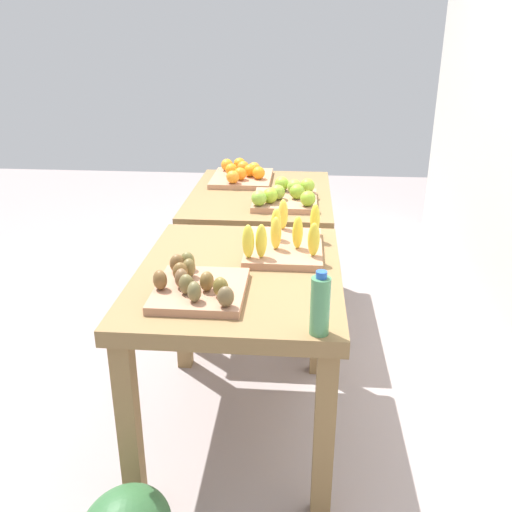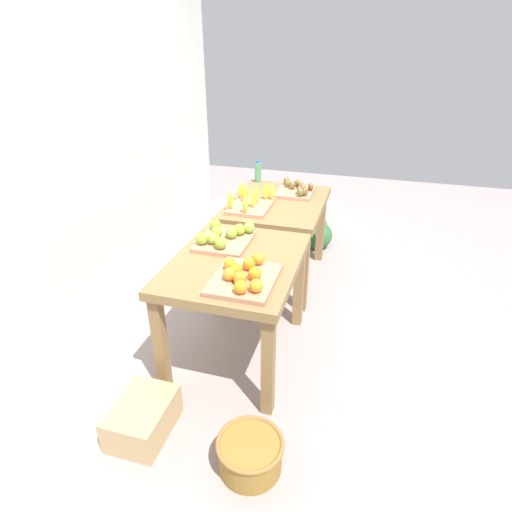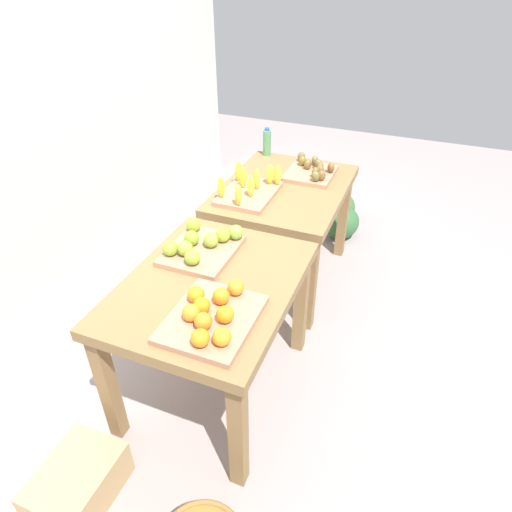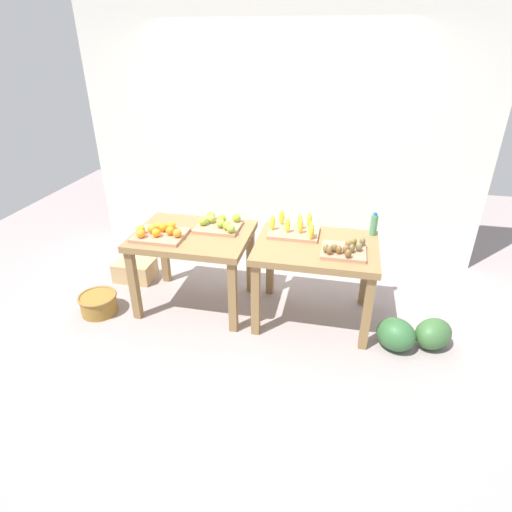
{
  "view_description": "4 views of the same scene",
  "coord_description": "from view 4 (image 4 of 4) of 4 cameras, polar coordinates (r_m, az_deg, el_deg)",
  "views": [
    {
      "loc": [
        2.59,
        0.24,
        1.65
      ],
      "look_at": [
        0.01,
        0.02,
        0.59
      ],
      "focal_mm": 39.75,
      "sensor_mm": 36.0,
      "label": 1
    },
    {
      "loc": [
        -2.81,
        -0.79,
        2.03
      ],
      "look_at": [
        -0.06,
        0.01,
        0.53
      ],
      "focal_mm": 29.67,
      "sensor_mm": 36.0,
      "label": 2
    },
    {
      "loc": [
        -2.07,
        -0.84,
        2.09
      ],
      "look_at": [
        -0.04,
        -0.03,
        0.58
      ],
      "focal_mm": 31.58,
      "sensor_mm": 36.0,
      "label": 3
    },
    {
      "loc": [
        0.73,
        -3.24,
        2.33
      ],
      "look_at": [
        0.02,
        0.03,
        0.56
      ],
      "focal_mm": 29.4,
      "sensor_mm": 36.0,
      "label": 4
    }
  ],
  "objects": [
    {
      "name": "display_table_left",
      "position": [
        3.88,
        -8.55,
        1.63
      ],
      "size": [
        1.04,
        0.8,
        0.75
      ],
      "color": "olive",
      "rests_on": "ground_plane"
    },
    {
      "name": "watermelon_pile",
      "position": [
        3.78,
        20.64,
        -9.92
      ],
      "size": [
        0.72,
        0.49,
        0.27
      ],
      "color": "#376333",
      "rests_on": "ground_plane"
    },
    {
      "name": "ground_plane",
      "position": [
        4.06,
        -0.41,
        -7.27
      ],
      "size": [
        8.0,
        8.0,
        0.0
      ],
      "primitive_type": "plane",
      "color": "gray"
    },
    {
      "name": "wicker_basket",
      "position": [
        4.23,
        -20.63,
        -6.03
      ],
      "size": [
        0.36,
        0.36,
        0.19
      ],
      "color": "olive",
      "rests_on": "ground_plane"
    },
    {
      "name": "apple_bin",
      "position": [
        3.88,
        -5.02,
        4.35
      ],
      "size": [
        0.41,
        0.35,
        0.11
      ],
      "color": "tan",
      "rests_on": "display_table_left"
    },
    {
      "name": "display_table_right",
      "position": [
        3.66,
        8.15,
        -0.0
      ],
      "size": [
        1.04,
        0.8,
        0.75
      ],
      "color": "olive",
      "rests_on": "ground_plane"
    },
    {
      "name": "orange_bin",
      "position": [
        3.79,
        -12.97,
        3.1
      ],
      "size": [
        0.45,
        0.36,
        0.11
      ],
      "color": "tan",
      "rests_on": "display_table_left"
    },
    {
      "name": "kiwi_bin",
      "position": [
        3.48,
        11.91,
        0.81
      ],
      "size": [
        0.36,
        0.33,
        0.1
      ],
      "color": "tan",
      "rests_on": "display_table_right"
    },
    {
      "name": "water_bottle",
      "position": [
        3.85,
        15.73,
        4.13
      ],
      "size": [
        0.06,
        0.06,
        0.21
      ],
      "color": "#4C8C59",
      "rests_on": "display_table_right"
    },
    {
      "name": "cardboard_produce_box",
      "position": [
        4.68,
        -16.12,
        -1.84
      ],
      "size": [
        0.4,
        0.3,
        0.21
      ],
      "primitive_type": "cube",
      "color": "tan",
      "rests_on": "ground_plane"
    },
    {
      "name": "banana_crate",
      "position": [
        3.76,
        5.32,
        3.6
      ],
      "size": [
        0.45,
        0.33,
        0.17
      ],
      "color": "tan",
      "rests_on": "display_table_right"
    },
    {
      "name": "back_wall",
      "position": [
        4.72,
        3.26,
        17.61
      ],
      "size": [
        4.4,
        0.12,
        3.0
      ],
      "primitive_type": "cube",
      "color": "silver",
      "rests_on": "ground_plane"
    }
  ]
}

